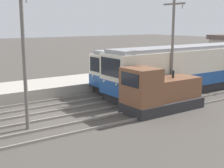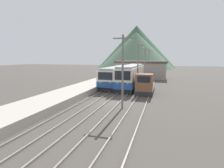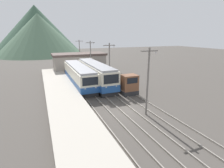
{
  "view_description": "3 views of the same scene",
  "coord_description": "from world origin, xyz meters",
  "px_view_note": "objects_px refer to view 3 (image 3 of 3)",
  "views": [
    {
      "loc": [
        17.81,
        -7.2,
        5.76
      ],
      "look_at": [
        -0.04,
        5.26,
        1.46
      ],
      "focal_mm": 50.0,
      "sensor_mm": 36.0,
      "label": 1
    },
    {
      "loc": [
        5.55,
        -18.66,
        5.17
      ],
      "look_at": [
        -1.4,
        5.22,
        1.42
      ],
      "focal_mm": 28.0,
      "sensor_mm": 36.0,
      "label": 2
    },
    {
      "loc": [
        -8.74,
        -16.77,
        8.6
      ],
      "look_at": [
        0.43,
        5.24,
        1.92
      ],
      "focal_mm": 28.0,
      "sensor_mm": 36.0,
      "label": 3
    }
  ],
  "objects_px": {
    "catenary_mast_mid": "(109,64)",
    "catenary_mast_far": "(91,57)",
    "commuter_train_center": "(95,75)",
    "catenary_mast_distant": "(80,52)",
    "commuter_train_left": "(79,76)",
    "shunting_locomotive": "(124,84)",
    "catenary_mast_near": "(148,80)"
  },
  "relations": [
    {
      "from": "shunting_locomotive",
      "to": "catenary_mast_near",
      "type": "relative_size",
      "value": 0.76
    },
    {
      "from": "commuter_train_left",
      "to": "shunting_locomotive",
      "type": "distance_m",
      "value": 8.65
    },
    {
      "from": "commuter_train_left",
      "to": "shunting_locomotive",
      "type": "height_order",
      "value": "commuter_train_left"
    },
    {
      "from": "shunting_locomotive",
      "to": "catenary_mast_far",
      "type": "relative_size",
      "value": 0.76
    },
    {
      "from": "commuter_train_left",
      "to": "catenary_mast_distant",
      "type": "relative_size",
      "value": 2.04
    },
    {
      "from": "commuter_train_left",
      "to": "catenary_mast_distant",
      "type": "height_order",
      "value": "catenary_mast_distant"
    },
    {
      "from": "catenary_mast_far",
      "to": "catenary_mast_distant",
      "type": "bearing_deg",
      "value": 90.0
    },
    {
      "from": "catenary_mast_mid",
      "to": "catenary_mast_near",
      "type": "bearing_deg",
      "value": -90.0
    },
    {
      "from": "catenary_mast_mid",
      "to": "catenary_mast_far",
      "type": "bearing_deg",
      "value": 90.0
    },
    {
      "from": "commuter_train_center",
      "to": "catenary_mast_distant",
      "type": "distance_m",
      "value": 19.22
    },
    {
      "from": "catenary_mast_near",
      "to": "catenary_mast_far",
      "type": "height_order",
      "value": "same"
    },
    {
      "from": "commuter_train_center",
      "to": "catenary_mast_near",
      "type": "relative_size",
      "value": 2.04
    },
    {
      "from": "shunting_locomotive",
      "to": "catenary_mast_near",
      "type": "height_order",
      "value": "catenary_mast_near"
    },
    {
      "from": "commuter_train_center",
      "to": "catenary_mast_distant",
      "type": "xyz_separation_m",
      "value": [
        1.51,
        19.03,
        2.24
      ]
    },
    {
      "from": "commuter_train_left",
      "to": "shunting_locomotive",
      "type": "relative_size",
      "value": 2.68
    },
    {
      "from": "commuter_train_center",
      "to": "catenary_mast_distant",
      "type": "height_order",
      "value": "catenary_mast_distant"
    },
    {
      "from": "commuter_train_center",
      "to": "catenary_mast_near",
      "type": "xyz_separation_m",
      "value": [
        1.51,
        -14.07,
        2.24
      ]
    },
    {
      "from": "commuter_train_center",
      "to": "catenary_mast_mid",
      "type": "bearing_deg",
      "value": -63.6
    },
    {
      "from": "commuter_train_left",
      "to": "catenary_mast_far",
      "type": "bearing_deg",
      "value": 59.21
    },
    {
      "from": "shunting_locomotive",
      "to": "catenary_mast_mid",
      "type": "xyz_separation_m",
      "value": [
        -1.49,
        2.6,
        2.82
      ]
    },
    {
      "from": "shunting_locomotive",
      "to": "catenary_mast_far",
      "type": "height_order",
      "value": "catenary_mast_far"
    },
    {
      "from": "commuter_train_left",
      "to": "catenary_mast_near",
      "type": "xyz_separation_m",
      "value": [
        4.31,
        -14.84,
        2.37
      ]
    },
    {
      "from": "shunting_locomotive",
      "to": "catenary_mast_distant",
      "type": "distance_m",
      "value": 24.87
    },
    {
      "from": "commuter_train_left",
      "to": "catenary_mast_distant",
      "type": "xyz_separation_m",
      "value": [
        4.31,
        18.26,
        2.37
      ]
    },
    {
      "from": "shunting_locomotive",
      "to": "catenary_mast_distant",
      "type": "relative_size",
      "value": 0.76
    },
    {
      "from": "catenary_mast_near",
      "to": "catenary_mast_distant",
      "type": "height_order",
      "value": "same"
    },
    {
      "from": "commuter_train_left",
      "to": "shunting_locomotive",
      "type": "bearing_deg",
      "value": -47.83
    },
    {
      "from": "commuter_train_center",
      "to": "catenary_mast_far",
      "type": "distance_m",
      "value": 8.44
    },
    {
      "from": "commuter_train_left",
      "to": "catenary_mast_far",
      "type": "xyz_separation_m",
      "value": [
        4.31,
        7.23,
        2.37
      ]
    },
    {
      "from": "catenary_mast_far",
      "to": "catenary_mast_distant",
      "type": "distance_m",
      "value": 11.03
    },
    {
      "from": "commuter_train_left",
      "to": "catenary_mast_mid",
      "type": "relative_size",
      "value": 2.04
    },
    {
      "from": "catenary_mast_distant",
      "to": "catenary_mast_mid",
      "type": "bearing_deg",
      "value": -90.0
    }
  ]
}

